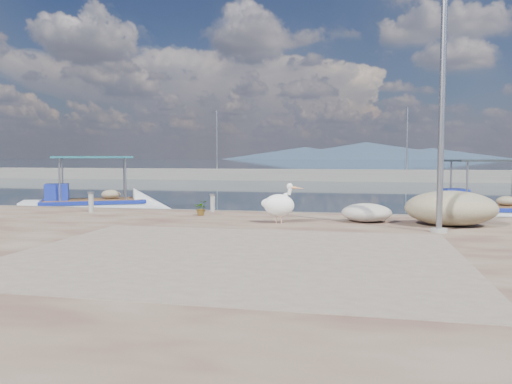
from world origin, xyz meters
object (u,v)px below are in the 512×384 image
(pelican, at_px, (280,204))
(boat_left, at_px, (93,208))
(lamp_post, at_px, (442,106))
(bollard_near, at_px, (213,202))
(boat_right, at_px, (488,215))

(pelican, bearing_deg, boat_left, 154.60)
(lamp_post, bearing_deg, bollard_near, 154.70)
(pelican, bearing_deg, bollard_near, 143.03)
(lamp_post, bearing_deg, boat_left, 155.25)
(pelican, distance_m, lamp_post, 5.25)
(lamp_post, bearing_deg, pelican, 168.97)
(boat_right, xyz_separation_m, bollard_near, (-10.15, -3.65, 0.64))
(boat_right, bearing_deg, pelican, -153.36)
(pelican, distance_m, bollard_near, 3.86)
(pelican, xyz_separation_m, lamp_post, (4.41, -0.86, 2.73))
(boat_left, bearing_deg, bollard_near, -53.03)
(bollard_near, bearing_deg, boat_right, 19.78)
(pelican, height_order, lamp_post, lamp_post)
(lamp_post, distance_m, bollard_near, 8.56)
(boat_left, distance_m, lamp_post, 15.53)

